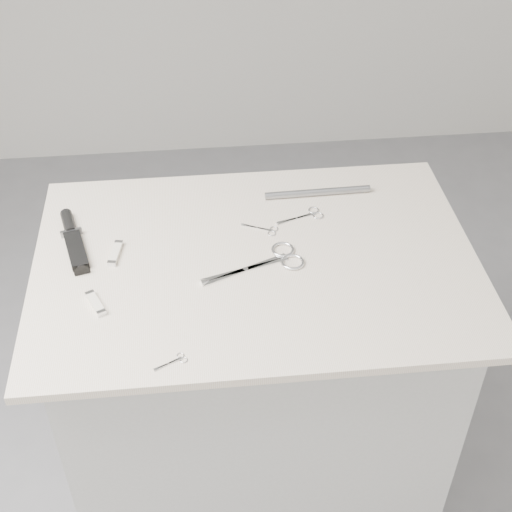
{
  "coord_description": "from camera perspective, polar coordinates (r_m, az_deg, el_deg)",
  "views": [
    {
      "loc": [
        -0.13,
        -1.22,
        1.96
      ],
      "look_at": [
        0.0,
        0.01,
        0.92
      ],
      "focal_mm": 50.0,
      "sensor_mm": 36.0,
      "label": 1
    }
  ],
  "objects": [
    {
      "name": "large_shears",
      "position": [
        1.6,
        1.36,
        -0.37
      ],
      "size": [
        0.24,
        0.13,
        0.01
      ],
      "rotation": [
        0.0,
        0.0,
        0.34
      ],
      "color": "silver",
      "rests_on": "display_board"
    },
    {
      "name": "tiny_scissors",
      "position": [
        1.39,
        -6.54,
        -8.35
      ],
      "size": [
        0.07,
        0.04,
        0.0
      ],
      "rotation": [
        0.0,
        0.0,
        0.45
      ],
      "color": "silver",
      "rests_on": "display_board"
    },
    {
      "name": "pocket_knife_b",
      "position": [
        1.53,
        -12.71,
        -3.73
      ],
      "size": [
        0.05,
        0.08,
        0.01
      ],
      "rotation": [
        0.0,
        0.0,
        2.0
      ],
      "color": "silver",
      "rests_on": "display_board"
    },
    {
      "name": "embroidery_scissors_a",
      "position": [
        1.74,
        4.13,
        3.27
      ],
      "size": [
        0.12,
        0.07,
        0.0
      ],
      "rotation": [
        0.0,
        0.0,
        0.32
      ],
      "color": "silver",
      "rests_on": "display_board"
    },
    {
      "name": "sheathed_knife",
      "position": [
        1.71,
        -14.46,
        1.45
      ],
      "size": [
        0.09,
        0.22,
        0.03
      ],
      "rotation": [
        0.0,
        0.0,
        1.82
      ],
      "color": "black",
      "rests_on": "display_board"
    },
    {
      "name": "ground",
      "position": [
        2.31,
        -0.01,
        -17.95
      ],
      "size": [
        4.0,
        4.0,
        0.01
      ],
      "primitive_type": "cube",
      "color": "gray",
      "rests_on": "ground"
    },
    {
      "name": "pocket_knife_a",
      "position": [
        1.64,
        -11.18,
        0.21
      ],
      "size": [
        0.03,
        0.08,
        0.01
      ],
      "rotation": [
        0.0,
        0.0,
        1.39
      ],
      "color": "silver",
      "rests_on": "display_board"
    },
    {
      "name": "plinth",
      "position": [
        1.94,
        -0.01,
        -10.81
      ],
      "size": [
        0.9,
        0.6,
        0.9
      ],
      "primitive_type": "cube",
      "color": "#B8B8B6",
      "rests_on": "ground"
    },
    {
      "name": "display_board",
      "position": [
        1.61,
        -0.01,
        -0.43
      ],
      "size": [
        1.0,
        0.7,
        0.02
      ],
      "primitive_type": "cube",
      "color": "beige",
      "rests_on": "plinth"
    },
    {
      "name": "embroidery_scissors_b",
      "position": [
        1.69,
        0.71,
        2.14
      ],
      "size": [
        0.09,
        0.06,
        0.0
      ],
      "rotation": [
        0.0,
        0.0,
        -0.43
      ],
      "color": "silver",
      "rests_on": "display_board"
    },
    {
      "name": "metal_rail",
      "position": [
        1.8,
        4.96,
        5.11
      ],
      "size": [
        0.27,
        0.02,
        0.02
      ],
      "primitive_type": "cylinder",
      "rotation": [
        0.0,
        1.57,
        0.02
      ],
      "color": "gray",
      "rests_on": "display_board"
    }
  ]
}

